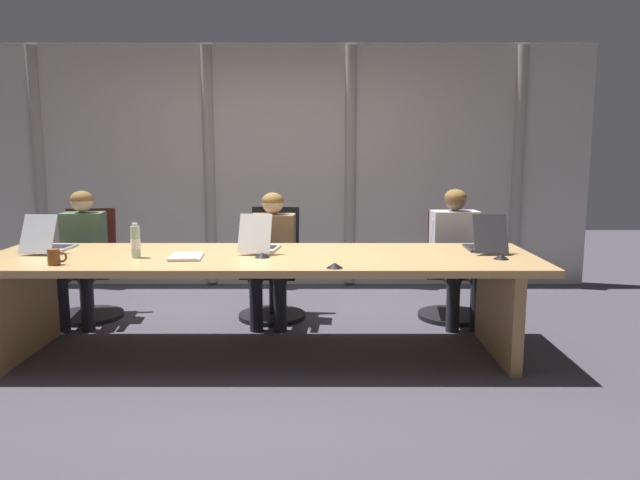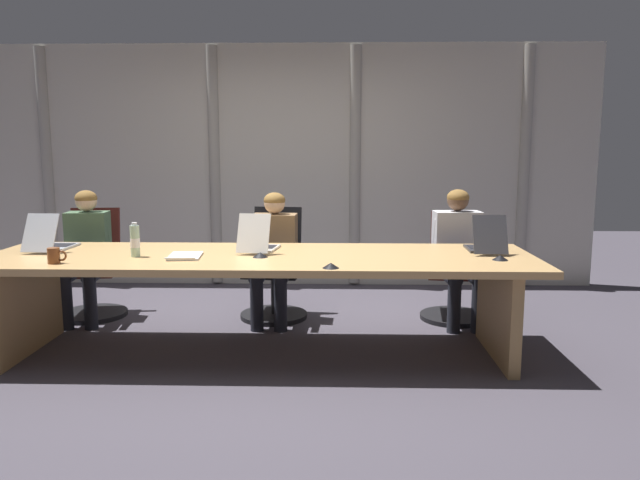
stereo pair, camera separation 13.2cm
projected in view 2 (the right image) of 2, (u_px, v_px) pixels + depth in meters
ground_plane at (261, 354)px, 4.51m from camera, size 13.48×13.48×0.00m
conference_table at (259, 274)px, 4.42m from camera, size 3.98×1.11×0.75m
curtain_backdrop at (285, 167)px, 6.64m from camera, size 6.74×0.17×2.61m
laptop_left_end at (52, 242)px, 4.62m from camera, size 0.26×0.48×0.29m
laptop_left_mid at (259, 243)px, 4.55m from camera, size 0.29×0.46×0.29m
laptop_center at (485, 244)px, 4.52m from camera, size 0.25×0.45×0.29m
office_chair_left_end at (93, 276)px, 5.50m from camera, size 0.60×0.60×0.97m
office_chair_left_mid at (274, 276)px, 5.46m from camera, size 0.60×0.60×0.98m
office_chair_center at (455, 279)px, 5.41m from camera, size 0.60×0.60×0.94m
person_left_end at (86, 248)px, 5.29m from camera, size 0.40×0.57×1.15m
person_left_mid at (273, 249)px, 5.25m from camera, size 0.41×0.56×1.13m
person_center at (459, 248)px, 5.21m from camera, size 0.43×0.56×1.16m
water_bottle_primary at (135, 241)px, 4.31m from camera, size 0.07×0.07×0.25m
coffee_mug_near at (54, 256)px, 4.07m from camera, size 0.13×0.08×0.11m
conference_mic_left_side at (500, 258)px, 4.19m from camera, size 0.11×0.11×0.03m
conference_mic_middle at (260, 255)px, 4.30m from camera, size 0.11×0.11×0.03m
conference_mic_right_side at (331, 265)px, 3.92m from camera, size 0.11×0.11×0.03m
spiral_notepad at (185, 256)px, 4.30m from camera, size 0.25×0.32×0.03m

